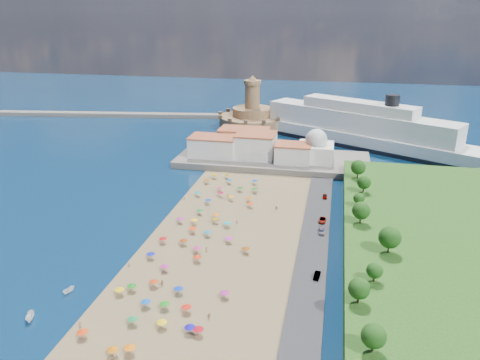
# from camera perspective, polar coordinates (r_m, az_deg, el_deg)

# --- Properties ---
(ground) EXTENTS (700.00, 700.00, 0.00)m
(ground) POSITION_cam_1_polar(r_m,az_deg,el_deg) (158.98, -3.27, -5.64)
(ground) COLOR #071938
(ground) RESTS_ON ground
(terrace) EXTENTS (90.00, 36.00, 3.00)m
(terrace) POSITION_cam_1_polar(r_m,az_deg,el_deg) (223.39, 4.03, 2.46)
(terrace) COLOR #59544C
(terrace) RESTS_ON ground
(jetty) EXTENTS (18.00, 70.00, 2.40)m
(jetty) POSITION_cam_1_polar(r_m,az_deg,el_deg) (260.13, 0.29, 4.99)
(jetty) COLOR #59544C
(jetty) RESTS_ON ground
(breakwater) EXTENTS (199.03, 34.77, 2.60)m
(breakwater) POSITION_cam_1_polar(r_m,az_deg,el_deg) (333.53, -14.98, 7.70)
(breakwater) COLOR #59544C
(breakwater) RESTS_ON ground
(waterfront_buildings) EXTENTS (57.00, 29.00, 11.00)m
(waterfront_buildings) POSITION_cam_1_polar(r_m,az_deg,el_deg) (224.18, 0.78, 4.28)
(waterfront_buildings) COLOR silver
(waterfront_buildings) RESTS_ON terrace
(domed_building) EXTENTS (16.00, 16.00, 15.00)m
(domed_building) POSITION_cam_1_polar(r_m,az_deg,el_deg) (217.69, 9.23, 3.83)
(domed_building) COLOR silver
(domed_building) RESTS_ON terrace
(fortress) EXTENTS (40.00, 40.00, 32.40)m
(fortress) POSITION_cam_1_polar(r_m,az_deg,el_deg) (287.44, 1.50, 7.57)
(fortress) COLOR #927149
(fortress) RESTS_ON ground
(cruise_ship) EXTENTS (125.91, 81.22, 29.00)m
(cruise_ship) POSITION_cam_1_polar(r_m,az_deg,el_deg) (259.14, 14.11, 6.01)
(cruise_ship) COLOR black
(cruise_ship) RESTS_ON ground
(beach_parasols) EXTENTS (30.40, 114.08, 2.20)m
(beach_parasols) POSITION_cam_1_polar(r_m,az_deg,el_deg) (149.22, -4.98, -6.58)
(beach_parasols) COLOR gray
(beach_parasols) RESTS_ON beach
(beachgoers) EXTENTS (37.20, 100.74, 1.87)m
(beachgoers) POSITION_cam_1_polar(r_m,az_deg,el_deg) (156.62, -3.41, -5.60)
(beachgoers) COLOR tan
(beachgoers) RESTS_ON beach
(moored_boats) EXTENTS (5.58, 16.38, 1.69)m
(moored_boats) POSITION_cam_1_polar(r_m,az_deg,el_deg) (127.11, -22.67, -14.08)
(moored_boats) COLOR white
(moored_boats) RESTS_ON ground
(parked_cars) EXTENTS (2.65, 62.18, 1.39)m
(parked_cars) POSITION_cam_1_polar(r_m,az_deg,el_deg) (157.85, 9.95, -5.57)
(parked_cars) COLOR gray
(parked_cars) RESTS_ON promenade
(hillside_trees) EXTENTS (14.32, 107.82, 7.81)m
(hillside_trees) POSITION_cam_1_polar(r_m,az_deg,el_deg) (144.92, 15.29, -4.60)
(hillside_trees) COLOR #382314
(hillside_trees) RESTS_ON hillside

